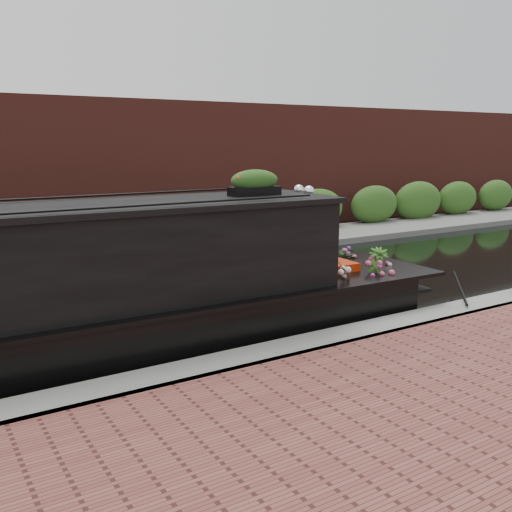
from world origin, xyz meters
TOP-DOWN VIEW (x-y plane):
  - ground at (0.00, 0.00)m, footprint 80.00×80.00m
  - near_bank_coping at (0.00, -3.30)m, footprint 40.00×0.60m
  - far_bank_path at (0.00, 4.20)m, footprint 40.00×2.40m
  - far_hedge at (0.00, 5.10)m, footprint 40.00×1.10m
  - far_brick_wall at (0.00, 7.20)m, footprint 40.00×1.00m
  - narrowboat at (-3.02, -1.77)m, footprint 11.28×2.31m
  - rope_fender at (3.04, -1.77)m, footprint 0.29×0.36m

SIDE VIEW (x-z plane):
  - ground at x=0.00m, z-range 0.00..0.00m
  - near_bank_coping at x=0.00m, z-range -0.25..0.25m
  - far_bank_path at x=0.00m, z-range -0.17..0.17m
  - far_hedge at x=0.00m, z-range -1.40..1.40m
  - far_brick_wall at x=0.00m, z-range -4.00..4.00m
  - rope_fender at x=3.04m, z-range 0.00..0.29m
  - narrowboat at x=-3.02m, z-range -0.53..2.09m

